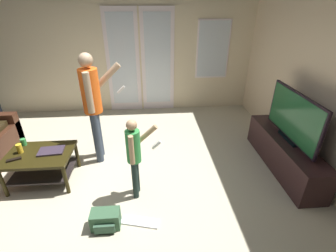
% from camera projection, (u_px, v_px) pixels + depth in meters
% --- Properties ---
extents(ground_plane, '(5.66, 5.53, 0.02)m').
position_uv_depth(ground_plane, '(115.00, 189.00, 3.25)').
color(ground_plane, '#BEB59A').
extents(wall_back_with_doors, '(5.66, 0.09, 2.71)m').
position_uv_depth(wall_back_with_doors, '(127.00, 51.00, 5.03)').
color(wall_back_with_doors, beige).
rests_on(wall_back_with_doors, ground_plane).
extents(coffee_table, '(0.85, 0.64, 0.46)m').
position_uv_depth(coffee_table, '(41.00, 161.00, 3.25)').
color(coffee_table, black).
rests_on(coffee_table, ground_plane).
extents(tv_stand, '(0.41, 1.68, 0.48)m').
position_uv_depth(tv_stand, '(284.00, 153.00, 3.57)').
color(tv_stand, '#301C1D').
rests_on(tv_stand, ground_plane).
extents(flat_screen_tv, '(0.08, 1.21, 0.71)m').
position_uv_depth(flat_screen_tv, '(294.00, 117.00, 3.29)').
color(flat_screen_tv, black).
rests_on(flat_screen_tv, tv_stand).
extents(person_adult, '(0.60, 0.49, 1.67)m').
position_uv_depth(person_adult, '(93.00, 100.00, 3.43)').
color(person_adult, '#36404F').
rests_on(person_adult, ground_plane).
extents(person_child, '(0.43, 0.30, 1.09)m').
position_uv_depth(person_child, '(135.00, 153.00, 2.86)').
color(person_child, '#1D2D2A').
rests_on(person_child, ground_plane).
extents(backpack, '(0.32, 0.22, 0.21)m').
position_uv_depth(backpack, '(106.00, 220.00, 2.66)').
color(backpack, '#375C3E').
rests_on(backpack, ground_plane).
extents(loose_keyboard, '(0.46, 0.23, 0.02)m').
position_uv_depth(loose_keyboard, '(140.00, 221.00, 2.75)').
color(loose_keyboard, white).
rests_on(loose_keyboard, ground_plane).
extents(laptop_closed, '(0.34, 0.25, 0.02)m').
position_uv_depth(laptop_closed, '(51.00, 151.00, 3.22)').
color(laptop_closed, '#372C3C').
rests_on(laptop_closed, coffee_table).
extents(cup_near_edge, '(0.07, 0.07, 0.13)m').
position_uv_depth(cup_near_edge, '(19.00, 149.00, 3.18)').
color(cup_near_edge, gold).
rests_on(cup_near_edge, coffee_table).
extents(cup_by_laptop, '(0.07, 0.07, 0.10)m').
position_uv_depth(cup_by_laptop, '(23.00, 142.00, 3.35)').
color(cup_by_laptop, green).
rests_on(cup_by_laptop, coffee_table).
extents(tv_remote_black, '(0.18, 0.12, 0.02)m').
position_uv_depth(tv_remote_black, '(14.00, 160.00, 3.05)').
color(tv_remote_black, black).
rests_on(tv_remote_black, coffee_table).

